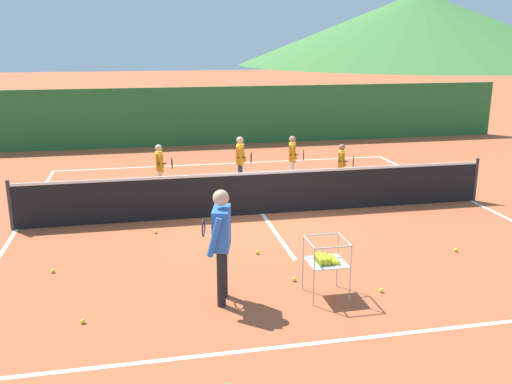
{
  "coord_description": "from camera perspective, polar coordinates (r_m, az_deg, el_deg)",
  "views": [
    {
      "loc": [
        -2.54,
        -11.58,
        3.78
      ],
      "look_at": [
        -0.42,
        -1.32,
        0.89
      ],
      "focal_mm": 38.88,
      "sensor_mm": 36.0,
      "label": 1
    }
  ],
  "objects": [
    {
      "name": "ground_plane",
      "position": [
        12.44,
        0.64,
        -2.26
      ],
      "size": [
        120.0,
        120.0,
        0.0
      ],
      "primitive_type": "plane",
      "color": "#B25633"
    },
    {
      "name": "line_baseline_near",
      "position": [
        7.59,
        9.85,
        -14.68
      ],
      "size": [
        10.38,
        0.08,
        0.01
      ],
      "primitive_type": "cube",
      "color": "white",
      "rests_on": "ground"
    },
    {
      "name": "line_baseline_far",
      "position": [
        17.51,
        -3.09,
        2.95
      ],
      "size": [
        10.38,
        0.08,
        0.01
      ],
      "primitive_type": "cube",
      "color": "white",
      "rests_on": "ground"
    },
    {
      "name": "line_sideline_west",
      "position": [
        12.46,
        -23.41,
        -3.54
      ],
      "size": [
        0.08,
        10.84,
        0.01
      ],
      "primitive_type": "cube",
      "color": "white",
      "rests_on": "ground"
    },
    {
      "name": "line_sideline_east",
      "position": [
        14.42,
        21.22,
        -0.83
      ],
      "size": [
        0.08,
        10.84,
        0.01
      ],
      "primitive_type": "cube",
      "color": "white",
      "rests_on": "ground"
    },
    {
      "name": "line_service_center",
      "position": [
        12.44,
        0.64,
        -2.25
      ],
      "size": [
        0.08,
        5.53,
        0.01
      ],
      "primitive_type": "cube",
      "color": "white",
      "rests_on": "ground"
    },
    {
      "name": "tennis_net",
      "position": [
        12.3,
        0.65,
        -0.05
      ],
      "size": [
        10.59,
        0.08,
        1.05
      ],
      "color": "#333338",
      "rests_on": "ground"
    },
    {
      "name": "instructor",
      "position": [
        8.07,
        -3.62,
        -4.49
      ],
      "size": [
        0.44,
        0.84,
        1.72
      ],
      "color": "black",
      "rests_on": "ground"
    },
    {
      "name": "student_0",
      "position": [
        14.08,
        -9.85,
        2.82
      ],
      "size": [
        0.4,
        0.61,
        1.27
      ],
      "color": "silver",
      "rests_on": "ground"
    },
    {
      "name": "student_1",
      "position": [
        14.4,
        -1.6,
        3.57
      ],
      "size": [
        0.42,
        0.71,
        1.37
      ],
      "color": "navy",
      "rests_on": "ground"
    },
    {
      "name": "student_2",
      "position": [
        14.9,
        3.79,
        3.8
      ],
      "size": [
        0.42,
        0.69,
        1.3
      ],
      "color": "silver",
      "rests_on": "ground"
    },
    {
      "name": "student_3",
      "position": [
        14.5,
        8.84,
        3.05
      ],
      "size": [
        0.41,
        0.66,
        1.19
      ],
      "color": "black",
      "rests_on": "ground"
    },
    {
      "name": "ball_cart",
      "position": [
        8.43,
        7.15,
        -6.9
      ],
      "size": [
        0.58,
        0.58,
        0.9
      ],
      "color": "#B7B7BC",
      "rests_on": "ground"
    },
    {
      "name": "tennis_ball_0",
      "position": [
        9.98,
        -20.18,
        -7.63
      ],
      "size": [
        0.07,
        0.07,
        0.07
      ],
      "primitive_type": "sphere",
      "color": "yellow",
      "rests_on": "ground"
    },
    {
      "name": "tennis_ball_3",
      "position": [
        9.09,
        3.93,
        -8.94
      ],
      "size": [
        0.07,
        0.07,
        0.07
      ],
      "primitive_type": "sphere",
      "color": "yellow",
      "rests_on": "ground"
    },
    {
      "name": "tennis_ball_4",
      "position": [
        8.19,
        -17.4,
        -12.56
      ],
      "size": [
        0.07,
        0.07,
        0.07
      ],
      "primitive_type": "sphere",
      "color": "yellow",
      "rests_on": "ground"
    },
    {
      "name": "tennis_ball_5",
      "position": [
        10.15,
        0.15,
        -6.22
      ],
      "size": [
        0.07,
        0.07,
        0.07
      ],
      "primitive_type": "sphere",
      "color": "yellow",
      "rests_on": "ground"
    },
    {
      "name": "tennis_ball_6",
      "position": [
        10.11,
        7.63,
        -6.46
      ],
      "size": [
        0.07,
        0.07,
        0.07
      ],
      "primitive_type": "sphere",
      "color": "yellow",
      "rests_on": "ground"
    },
    {
      "name": "tennis_ball_8",
      "position": [
        11.38,
        -10.28,
        -4.05
      ],
      "size": [
        0.07,
        0.07,
        0.07
      ],
      "primitive_type": "sphere",
      "color": "yellow",
      "rests_on": "ground"
    },
    {
      "name": "tennis_ball_9",
      "position": [
        8.91,
        12.75,
        -9.84
      ],
      "size": [
        0.07,
        0.07,
        0.07
      ],
      "primitive_type": "sphere",
      "color": "yellow",
      "rests_on": "ground"
    },
    {
      "name": "tennis_ball_10",
      "position": [
        10.91,
        19.87,
        -5.63
      ],
      "size": [
        0.07,
        0.07,
        0.07
      ],
      "primitive_type": "sphere",
      "color": "yellow",
      "rests_on": "ground"
    },
    {
      "name": "windscreen_fence",
      "position": [
        20.63,
        -4.56,
        7.81
      ],
      "size": [
        22.83,
        0.08,
        2.12
      ],
      "primitive_type": "cube",
      "color": "#286B33",
      "rests_on": "ground"
    },
    {
      "name": "hill_0",
      "position": [
        91.93,
        16.32,
        15.85
      ],
      "size": [
        55.24,
        55.24,
        10.82
      ],
      "primitive_type": "cone",
      "color": "#427A38",
      "rests_on": "ground"
    }
  ]
}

